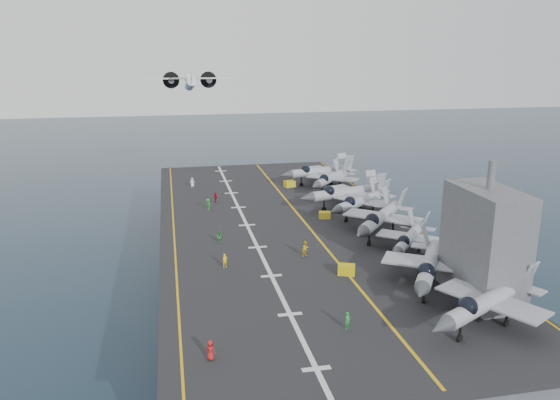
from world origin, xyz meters
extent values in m
plane|color=#142135|center=(0.00, 0.00, 0.00)|extent=(500.00, 500.00, 0.00)
cube|color=#56595E|center=(0.00, 0.00, 5.00)|extent=(36.00, 90.00, 10.00)
cube|color=black|center=(0.00, 0.00, 10.20)|extent=(38.00, 92.00, 0.40)
cube|color=gold|center=(3.00, 0.00, 10.42)|extent=(0.35, 90.00, 0.02)
cube|color=silver|center=(-6.00, 0.00, 10.42)|extent=(0.50, 90.00, 0.02)
cube|color=gold|center=(-17.00, 0.00, 10.42)|extent=(0.25, 90.00, 0.02)
cube|color=gold|center=(18.50, 0.00, 10.42)|extent=(0.25, 90.00, 0.02)
imported|color=#B21919|center=(-14.53, -36.75, 11.29)|extent=(1.29, 1.21, 1.78)
imported|color=yellow|center=(-11.08, -16.26, 11.29)|extent=(1.27, 1.10, 1.78)
imported|color=green|center=(-10.92, -6.87, 11.19)|extent=(1.11, 0.93, 1.59)
imported|color=green|center=(-11.13, 9.70, 11.36)|extent=(1.07, 1.33, 1.93)
imported|color=#B20E21|center=(-9.49, 13.88, 11.36)|extent=(1.17, 1.37, 1.92)
imported|color=white|center=(-12.93, 26.47, 11.32)|extent=(1.26, 1.01, 1.84)
imported|color=#248D37|center=(-1.27, -33.99, 11.27)|extent=(1.24, 1.11, 1.73)
imported|color=yellow|center=(-0.44, -14.49, 11.42)|extent=(1.47, 1.30, 2.04)
camera|label=1|loc=(-17.12, -78.79, 35.99)|focal=35.00mm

